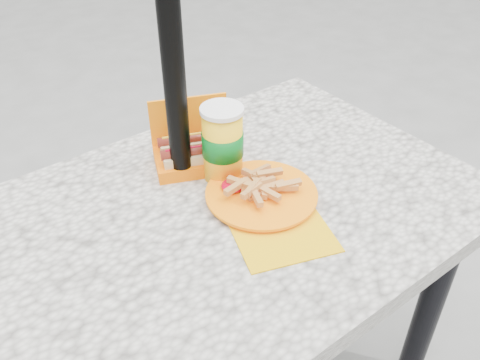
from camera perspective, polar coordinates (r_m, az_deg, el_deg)
picnic_table at (r=1.21m, az=-2.07°, el=-7.26°), size 1.20×0.80×0.75m
umbrella_pole at (r=1.08m, az=-7.78°, el=15.64°), size 0.05×0.05×2.20m
hotdog_box at (r=1.26m, az=-5.19°, el=3.12°), size 0.23×0.19×0.16m
fries_plate at (r=1.15m, az=2.48°, el=-1.74°), size 0.29×0.37×0.05m
soda_cup at (r=1.19m, az=-1.96°, el=4.15°), size 0.10×0.10×0.19m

